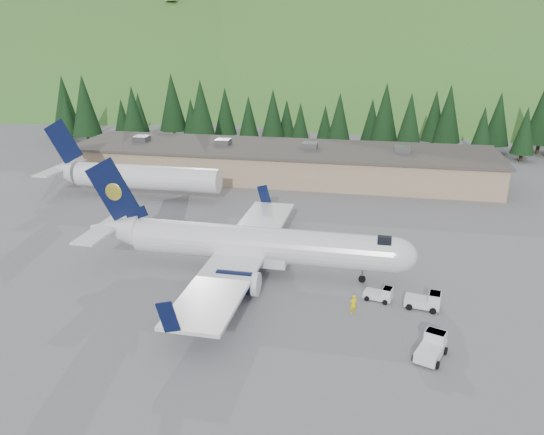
{
  "coord_description": "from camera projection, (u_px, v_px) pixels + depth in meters",
  "views": [
    {
      "loc": [
        10.95,
        -48.61,
        23.72
      ],
      "look_at": [
        0.0,
        6.0,
        4.0
      ],
      "focal_mm": 35.0,
      "sensor_mm": 36.0,
      "label": 1
    }
  ],
  "objects": [
    {
      "name": "baggage_tug_a",
      "position": [
        381.0,
        294.0,
        49.12
      ],
      "size": [
        2.79,
        2.03,
        1.36
      ],
      "rotation": [
        0.0,
        0.0,
        -0.24
      ],
      "color": "white",
      "rests_on": "ground"
    },
    {
      "name": "airliner",
      "position": [
        251.0,
        245.0,
        54.06
      ],
      "size": [
        34.45,
        32.26,
        11.47
      ],
      "rotation": [
        0.0,
        0.0,
        -0.01
      ],
      "color": "white",
      "rests_on": "ground"
    },
    {
      "name": "ground",
      "position": [
        261.0,
        273.0,
        54.88
      ],
      "size": [
        600.0,
        600.0,
        0.0
      ],
      "primitive_type": "plane",
      "color": "slate"
    },
    {
      "name": "baggage_tug_b",
      "position": [
        426.0,
        301.0,
        47.64
      ],
      "size": [
        3.29,
        2.26,
        1.65
      ],
      "rotation": [
        0.0,
        0.0,
        -0.16
      ],
      "color": "white",
      "rests_on": "ground"
    },
    {
      "name": "hills",
      "position": [
        456.0,
        256.0,
        264.3
      ],
      "size": [
        614.0,
        330.0,
        300.0
      ],
      "color": "#456627",
      "rests_on": "ground"
    },
    {
      "name": "ramp_worker",
      "position": [
        353.0,
        304.0,
        46.68
      ],
      "size": [
        0.8,
        0.69,
        1.85
      ],
      "primitive_type": "imported",
      "rotation": [
        0.0,
        0.0,
        3.58
      ],
      "color": "yellow",
      "rests_on": "ground"
    },
    {
      "name": "baggage_tug_c",
      "position": [
        432.0,
        347.0,
        40.64
      ],
      "size": [
        2.85,
        3.64,
        1.74
      ],
      "rotation": [
        0.0,
        0.0,
        1.2
      ],
      "color": "white",
      "rests_on": "ground"
    },
    {
      "name": "terminal_building",
      "position": [
        280.0,
        162.0,
        90.05
      ],
      "size": [
        71.0,
        17.0,
        6.1
      ],
      "color": "#A08662",
      "rests_on": "ground"
    },
    {
      "name": "second_airliner",
      "position": [
        129.0,
        176.0,
        78.72
      ],
      "size": [
        27.5,
        11.0,
        10.05
      ],
      "color": "white",
      "rests_on": "ground"
    },
    {
      "name": "tree_line",
      "position": [
        303.0,
        113.0,
        109.87
      ],
      "size": [
        113.51,
        17.33,
        14.42
      ],
      "color": "black",
      "rests_on": "ground"
    }
  ]
}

